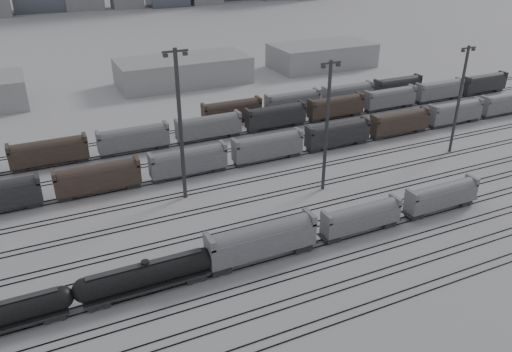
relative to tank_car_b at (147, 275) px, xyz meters
name	(u,v)px	position (x,y,z in m)	size (l,w,h in m)	color
ground	(314,250)	(24.83, -1.00, -2.67)	(900.00, 900.00, 0.00)	silver
tracks	(263,198)	(24.83, 16.50, -2.59)	(220.00, 71.50, 0.16)	black
tank_car_b	(147,275)	(0.00, 0.00, 0.00)	(18.67, 3.11, 4.61)	black
hopper_car_a	(262,239)	(16.59, 0.00, 0.94)	(16.32, 3.24, 5.84)	black
hopper_car_b	(361,216)	(33.79, 0.00, 0.30)	(13.46, 2.67, 4.81)	black
hopper_car_c	(441,195)	(50.12, 0.00, 0.37)	(13.77, 2.74, 4.92)	black
light_mast_b	(180,123)	(12.43, 22.87, 11.39)	(4.24, 0.68, 26.50)	#363638
light_mast_c	(327,124)	(36.42, 15.20, 9.98)	(3.82, 0.61, 23.85)	#363638
light_mast_d	(459,98)	(70.57, 18.52, 9.34)	(3.62, 0.58, 22.63)	#363638
bg_string_near	(268,148)	(32.83, 31.00, 0.13)	(151.00, 3.00, 5.60)	gray
bg_string_mid	(276,117)	(42.83, 47.00, 0.13)	(151.00, 3.00, 5.60)	black
bg_string_far	(321,99)	(60.33, 55.00, 0.13)	(66.00, 3.00, 5.60)	#48392D
warehouse_mid	(183,71)	(34.83, 94.00, 1.33)	(40.00, 18.00, 8.00)	#A2A1A4
warehouse_right	(322,55)	(84.83, 94.00, 1.33)	(35.00, 18.00, 8.00)	#A2A1A4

